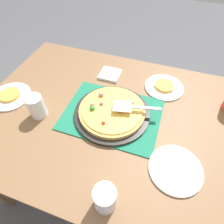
# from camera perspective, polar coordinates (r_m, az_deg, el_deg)

# --- Properties ---
(ground_plane) EXTENTS (8.00, 8.00, 0.00)m
(ground_plane) POSITION_cam_1_polar(r_m,az_deg,el_deg) (1.61, -0.00, -17.87)
(ground_plane) COLOR #4C4C51
(dining_table) EXTENTS (1.40, 1.00, 0.75)m
(dining_table) POSITION_cam_1_polar(r_m,az_deg,el_deg) (1.04, -0.00, -4.56)
(dining_table) COLOR brown
(dining_table) RESTS_ON ground_plane
(placemat) EXTENTS (0.48, 0.36, 0.01)m
(placemat) POSITION_cam_1_polar(r_m,az_deg,el_deg) (0.95, -0.00, -0.66)
(placemat) COLOR #196B4C
(placemat) RESTS_ON dining_table
(pizza_pan) EXTENTS (0.38, 0.38, 0.01)m
(pizza_pan) POSITION_cam_1_polar(r_m,az_deg,el_deg) (0.95, -0.00, -0.27)
(pizza_pan) COLOR black
(pizza_pan) RESTS_ON placemat
(pizza) EXTENTS (0.33, 0.33, 0.05)m
(pizza) POSITION_cam_1_polar(r_m,az_deg,el_deg) (0.93, -0.05, 0.55)
(pizza) COLOR tan
(pizza) RESTS_ON pizza_pan
(plate_near_left) EXTENTS (0.22, 0.22, 0.01)m
(plate_near_left) POSITION_cam_1_polar(r_m,az_deg,el_deg) (1.13, 15.54, 7.26)
(plate_near_left) COLOR white
(plate_near_left) RESTS_ON dining_table
(plate_far_right) EXTENTS (0.22, 0.22, 0.01)m
(plate_far_right) POSITION_cam_1_polar(r_m,az_deg,el_deg) (1.18, -28.47, 4.18)
(plate_far_right) COLOR white
(plate_far_right) RESTS_ON dining_table
(plate_side) EXTENTS (0.22, 0.22, 0.01)m
(plate_side) POSITION_cam_1_polar(r_m,az_deg,el_deg) (0.84, 18.73, -16.16)
(plate_side) COLOR white
(plate_side) RESTS_ON dining_table
(served_slice_left) EXTENTS (0.11, 0.11, 0.02)m
(served_slice_left) POSITION_cam_1_polar(r_m,az_deg,el_deg) (1.12, 15.68, 7.74)
(served_slice_left) COLOR gold
(served_slice_left) RESTS_ON plate_near_left
(served_slice_right) EXTENTS (0.11, 0.11, 0.02)m
(served_slice_right) POSITION_cam_1_polar(r_m,az_deg,el_deg) (1.17, -28.70, 4.62)
(served_slice_right) COLOR gold
(served_slice_right) RESTS_ON plate_far_right
(cup_near) EXTENTS (0.08, 0.08, 0.12)m
(cup_near) POSITION_cam_1_polar(r_m,az_deg,el_deg) (0.98, -21.98, 1.58)
(cup_near) COLOR white
(cup_near) RESTS_ON dining_table
(cup_far) EXTENTS (0.08, 0.08, 0.12)m
(cup_far) POSITION_cam_1_polar(r_m,az_deg,el_deg) (0.71, -2.14, -24.77)
(cup_far) COLOR white
(cup_far) RESTS_ON dining_table
(pizza_server) EXTENTS (0.23, 0.10, 0.01)m
(pizza_server) POSITION_cam_1_polar(r_m,az_deg,el_deg) (0.90, 6.19, 1.52)
(pizza_server) COLOR silver
(pizza_server) RESTS_ON pizza
(napkin_stack) EXTENTS (0.12, 0.12, 0.02)m
(napkin_stack) POSITION_cam_1_polar(r_m,az_deg,el_deg) (1.17, -0.60, 11.37)
(napkin_stack) COLOR white
(napkin_stack) RESTS_ON dining_table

